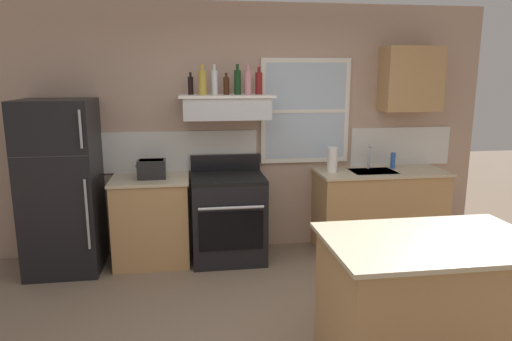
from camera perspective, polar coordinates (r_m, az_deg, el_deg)
The scene contains 19 objects.
back_wall at distance 5.15m, azimuth -0.79°, elevation 5.09°, with size 5.40×0.11×2.70m.
refrigerator at distance 4.97m, azimuth -22.80°, elevation -1.87°, with size 0.70×0.72×1.72m.
counter_left_of_stove at distance 4.99m, azimuth -12.72°, elevation -5.97°, with size 0.79×0.63×0.91m.
toaster at distance 4.83m, azimuth -12.73°, elevation 0.21°, with size 0.30×0.20×0.19m.
stove_range at distance 4.95m, azimuth -3.44°, elevation -5.73°, with size 0.76×0.69×1.09m.
range_hood_shelf at distance 4.83m, azimuth -3.71°, elevation 7.86°, with size 0.96×0.52×0.24m.
bottle_balsamic_dark at distance 4.86m, azimuth -8.05°, elevation 10.35°, with size 0.06×0.06×0.23m.
bottle_champagne_gold_foil at distance 4.76m, azimuth -6.62°, elevation 10.75°, with size 0.08×0.08×0.30m.
bottle_clear_tall at distance 4.82m, azimuth -5.13°, elevation 10.80°, with size 0.06×0.06×0.30m.
bottle_brown_stout at distance 4.83m, azimuth -3.68°, elevation 10.40°, with size 0.06×0.06×0.22m.
bottle_dark_green_wine at distance 4.86m, azimuth -2.29°, elevation 10.86°, with size 0.07×0.07×0.31m.
bottle_rose_pink at distance 4.83m, azimuth -1.00°, elevation 10.84°, with size 0.07×0.07×0.30m.
bottle_red_label_wine at distance 4.89m, azimuth 0.36°, elevation 10.74°, with size 0.07×0.07×0.28m.
counter_right_with_sink at distance 5.40m, azimuth 14.88°, elevation -4.71°, with size 1.43×0.63×0.91m.
sink_faucet at distance 5.31m, azimuth 13.83°, elevation 2.03°, with size 0.03×0.17×0.28m.
paper_towel_roll at distance 5.07m, azimuth 9.38°, elevation 1.31°, with size 0.11×0.11×0.27m, color white.
dish_soap_bottle at distance 5.44m, azimuth 16.51°, elevation 1.20°, with size 0.06×0.06×0.18m, color blue.
kitchen_island at distance 3.40m, azimuth 20.45°, elevation -15.09°, with size 1.40×0.90×0.91m.
upper_cabinet_right at distance 5.46m, azimuth 18.54°, elevation 10.64°, with size 0.64×0.32×0.70m.
Camera 1 is at (-0.65, -2.84, 1.95)m, focal length 32.47 mm.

